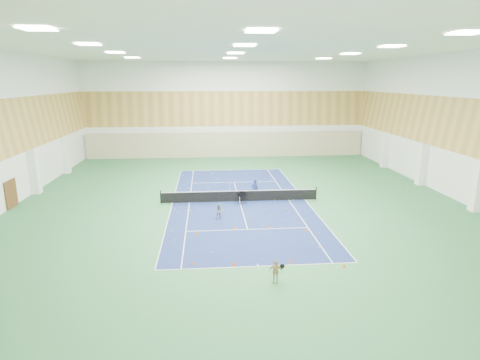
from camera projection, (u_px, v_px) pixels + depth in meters
name	position (u px, v px, depth m)	size (l,w,h in m)	color
ground	(240.00, 202.00, 33.01)	(40.00, 40.00, 0.00)	#2D6A3C
room_shell	(240.00, 129.00, 31.55)	(36.00, 40.00, 12.00)	white
wood_cladding	(240.00, 103.00, 31.06)	(36.00, 40.00, 8.00)	tan
ceiling_light_grid	(240.00, 50.00, 30.11)	(21.40, 25.40, 0.06)	white
court_surface	(240.00, 201.00, 33.01)	(10.97, 23.77, 0.01)	navy
tennis_balls_scatter	(240.00, 201.00, 33.00)	(10.57, 22.77, 0.07)	#D1EB28
tennis_net	(240.00, 195.00, 32.87)	(12.80, 0.10, 1.10)	black
back_curtain	(227.00, 145.00, 51.71)	(35.40, 0.16, 3.20)	#C6B793
door_left_b	(11.00, 194.00, 31.27)	(0.08, 1.80, 2.20)	#593319
coach	(255.00, 189.00, 33.49)	(0.63, 0.42, 1.74)	navy
child_court	(219.00, 211.00, 28.76)	(0.55, 0.43, 1.12)	gray
child_apron	(275.00, 271.00, 19.70)	(0.69, 0.29, 1.18)	tan
ball_cart	(242.00, 198.00, 32.32)	(0.56, 0.56, 0.98)	black
cone_svc_a	(197.00, 233.00, 25.96)	(0.21, 0.21, 0.23)	orange
cone_svc_b	(234.00, 228.00, 26.80)	(0.21, 0.21, 0.24)	orange
cone_svc_c	(269.00, 226.00, 27.18)	(0.19, 0.19, 0.20)	#E7550C
cone_svc_d	(307.00, 230.00, 26.54)	(0.17, 0.17, 0.19)	#FF4F0D
cone_base_a	(192.00, 263.00, 21.75)	(0.18, 0.18, 0.19)	#DC430B
cone_base_b	(234.00, 263.00, 21.66)	(0.21, 0.21, 0.24)	#F7500D
cone_base_c	(291.00, 261.00, 21.97)	(0.19, 0.19, 0.21)	#FF450D
cone_base_d	(344.00, 266.00, 21.42)	(0.18, 0.18, 0.19)	#FF4E0D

